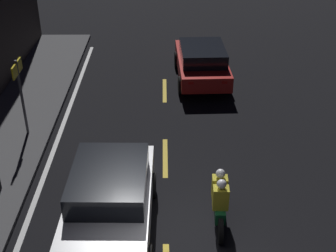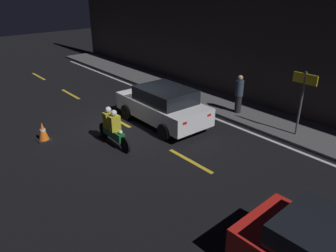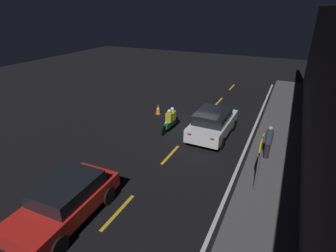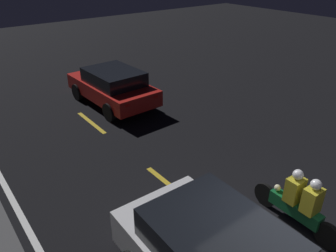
% 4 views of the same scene
% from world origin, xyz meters
% --- Properties ---
extents(ground_plane, '(56.00, 56.00, 0.00)m').
position_xyz_m(ground_plane, '(0.00, 0.00, 0.00)').
color(ground_plane, black).
extents(lane_dash_d, '(2.00, 0.14, 0.01)m').
position_xyz_m(lane_dash_d, '(3.50, 0.00, 0.00)').
color(lane_dash_d, gold).
rests_on(lane_dash_d, ground).
extents(lane_dash_e, '(2.00, 0.14, 0.01)m').
position_xyz_m(lane_dash_e, '(8.00, 0.00, 0.00)').
color(lane_dash_e, gold).
rests_on(lane_dash_e, ground).
extents(lane_solid_kerb, '(25.20, 0.14, 0.01)m').
position_xyz_m(lane_solid_kerb, '(0.00, 3.32, 0.00)').
color(lane_solid_kerb, silver).
rests_on(lane_solid_kerb, ground).
extents(sedan_white, '(4.14, 2.06, 1.56)m').
position_xyz_m(sedan_white, '(0.56, 1.27, 0.82)').
color(sedan_white, silver).
rests_on(sedan_white, ground).
extents(taxi_red, '(4.06, 2.05, 1.41)m').
position_xyz_m(taxi_red, '(8.94, -1.43, 0.76)').
color(taxi_red, red).
rests_on(taxi_red, ground).
extents(motorcycle, '(2.11, 0.39, 1.35)m').
position_xyz_m(motorcycle, '(0.81, -1.26, 0.64)').
color(motorcycle, black).
rests_on(motorcycle, ground).
extents(shop_sign, '(0.90, 0.08, 2.40)m').
position_xyz_m(shop_sign, '(4.76, 4.27, 1.81)').
color(shop_sign, '#4C4C51').
rests_on(shop_sign, raised_curb).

